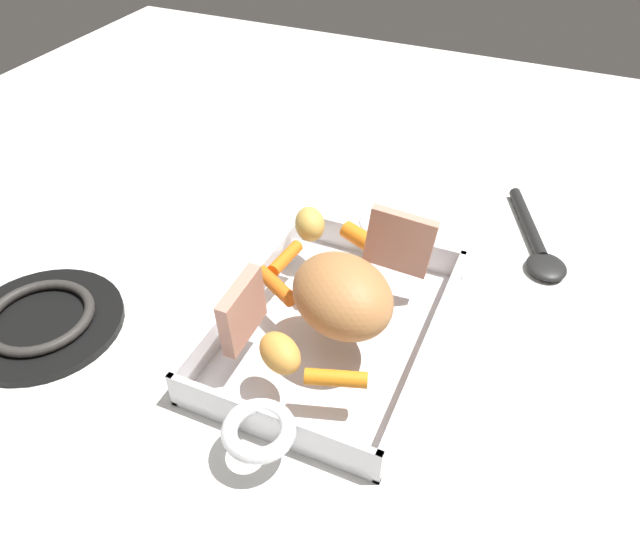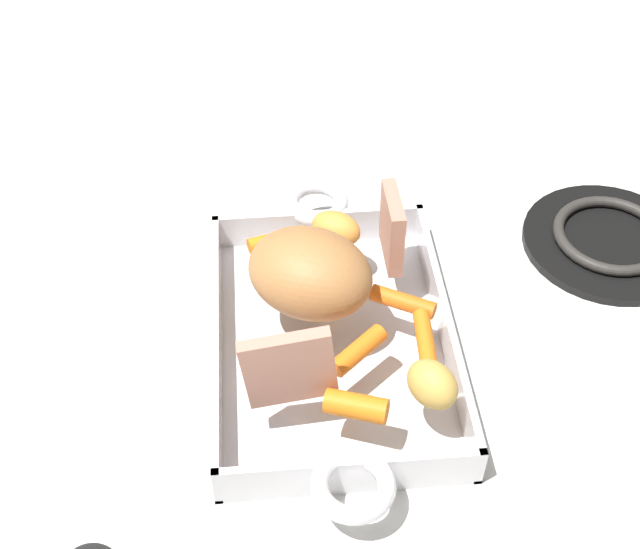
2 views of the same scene
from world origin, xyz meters
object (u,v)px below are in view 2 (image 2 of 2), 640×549
at_px(baby_carrot_southeast, 356,406).
at_px(baby_carrot_center_left, 403,302).
at_px(potato_corner, 432,384).
at_px(roast_slice_outer, 392,228).
at_px(pork_roast, 310,273).
at_px(stove_burner_rear, 609,240).
at_px(baby_carrot_short, 425,341).
at_px(potato_golden_small, 336,229).
at_px(roast_slice_thin, 289,368).
at_px(roasting_dish, 332,341).
at_px(baby_carrot_long, 277,240).
at_px(baby_carrot_southwest, 359,350).

relative_size(baby_carrot_southeast, baby_carrot_center_left, 0.85).
bearing_deg(potato_corner, roast_slice_outer, -177.42).
height_order(pork_roast, stove_burner_rear, pork_roast).
height_order(roast_slice_outer, baby_carrot_southeast, roast_slice_outer).
height_order(roast_slice_outer, baby_carrot_short, roast_slice_outer).
distance_m(pork_roast, potato_golden_small, 0.09).
bearing_deg(potato_corner, baby_carrot_short, 174.77).
relative_size(roast_slice_thin, potato_corner, 1.57).
xyz_separation_m(potato_golden_small, stove_burner_rear, (-0.02, 0.32, -0.06)).
distance_m(roasting_dish, baby_carrot_short, 0.11).
height_order(roast_slice_outer, baby_carrot_long, roast_slice_outer).
bearing_deg(potato_corner, baby_carrot_southwest, -133.01).
bearing_deg(baby_carrot_short, pork_roast, -123.27).
bearing_deg(potato_golden_small, stove_burner_rear, 93.94).
relative_size(roast_slice_thin, baby_carrot_short, 1.25).
relative_size(baby_carrot_long, baby_carrot_short, 0.99).
xyz_separation_m(roasting_dish, roast_slice_thin, (0.09, -0.05, 0.08)).
height_order(roasting_dish, baby_carrot_center_left, baby_carrot_center_left).
bearing_deg(baby_carrot_long, roast_slice_outer, 79.05).
bearing_deg(roast_slice_outer, baby_carrot_southwest, -20.00).
bearing_deg(baby_carrot_short, potato_corner, -5.23).
relative_size(roasting_dish, pork_roast, 3.51).
relative_size(baby_carrot_southeast, stove_burner_rear, 0.28).
relative_size(roast_slice_outer, baby_carrot_southeast, 1.31).
bearing_deg(baby_carrot_southeast, baby_carrot_short, 134.28).
height_order(roast_slice_outer, potato_golden_small, roast_slice_outer).
distance_m(baby_carrot_southeast, stove_burner_rear, 0.41).
bearing_deg(roast_slice_outer, stove_burner_rear, 99.72).
distance_m(baby_carrot_short, baby_carrot_southwest, 0.07).
xyz_separation_m(baby_carrot_southwest, potato_golden_small, (-0.16, -0.01, 0.01)).
bearing_deg(roast_slice_thin, baby_carrot_southwest, 121.51).
relative_size(roasting_dish, potato_golden_small, 8.04).
bearing_deg(baby_carrot_short, baby_carrot_southwest, -83.57).
xyz_separation_m(roasting_dish, baby_carrot_center_left, (-0.01, 0.07, 0.04)).
bearing_deg(baby_carrot_southeast, potato_golden_small, 178.89).
height_order(baby_carrot_southeast, potato_corner, potato_corner).
bearing_deg(baby_carrot_long, stove_burner_rear, 93.36).
bearing_deg(potato_corner, stove_burner_rear, 132.91).
bearing_deg(baby_carrot_southeast, baby_carrot_center_left, 153.83).
distance_m(pork_roast, baby_carrot_southeast, 0.15).
bearing_deg(roasting_dish, potato_golden_small, 172.52).
relative_size(pork_roast, stove_burner_rear, 0.64).
relative_size(pork_roast, baby_carrot_southwest, 2.05).
distance_m(roasting_dish, potato_corner, 0.15).
xyz_separation_m(baby_carrot_center_left, stove_burner_rear, (-0.12, 0.26, -0.05)).
bearing_deg(stove_burner_rear, baby_carrot_long, -86.64).
height_order(pork_roast, baby_carrot_southeast, pork_roast).
bearing_deg(baby_carrot_southwest, baby_carrot_short, 96.43).
xyz_separation_m(baby_carrot_southeast, potato_corner, (-0.01, 0.07, 0.01)).
height_order(potato_corner, potato_golden_small, potato_corner).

